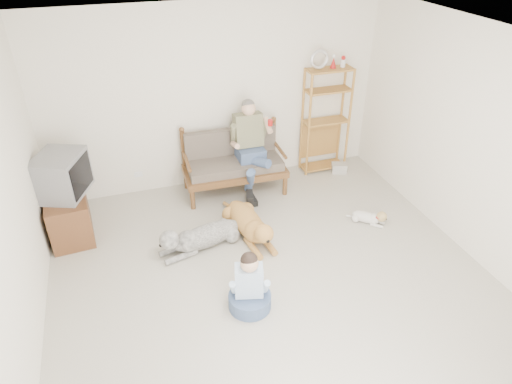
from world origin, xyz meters
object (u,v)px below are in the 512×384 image
object	(u,v)px
loveseat	(233,161)
tv_stand	(69,215)
golden_retriever	(250,224)
etagere	(326,120)

from	to	relation	value
loveseat	tv_stand	distance (m)	2.40
loveseat	golden_retriever	xyz separation A→B (m)	(-0.12, -1.20, -0.31)
etagere	golden_retriever	size ratio (longest dim) A/B	1.42
etagere	golden_retriever	world-z (taller)	etagere
loveseat	golden_retriever	world-z (taller)	loveseat
tv_stand	golden_retriever	world-z (taller)	tv_stand
etagere	golden_retriever	xyz separation A→B (m)	(-1.69, -1.39, -0.69)
tv_stand	loveseat	bearing A→B (deg)	6.14
tv_stand	golden_retriever	size ratio (longest dim) A/B	0.67
etagere	golden_retriever	bearing A→B (deg)	-140.73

